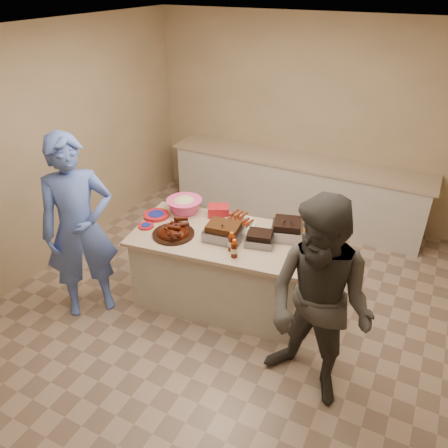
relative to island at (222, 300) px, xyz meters
The scene contains 20 objects.
room 0.09m from the island, 44.23° to the right, with size 4.50×5.00×2.70m, color tan, non-canonical shape.
back_counter 2.18m from the island, 88.18° to the left, with size 3.60×0.64×0.90m, color beige, non-canonical shape.
island is the anchor object (origin of this frame).
rib_platter 0.97m from the island, 153.29° to the right, with size 0.42×0.42×0.17m, color #3E0E03, non-canonical shape.
pulled_pork_tray 0.84m from the island, 48.28° to the right, with size 0.36×0.27×0.11m, color #47230F.
brisket_tray 0.93m from the island, ahead, with size 0.27×0.22×0.08m, color black.
roasting_pan 1.06m from the island, 24.17° to the left, with size 0.31×0.31×0.12m, color gray.
coleslaw_bowl 1.04m from the island, 157.88° to the left, with size 0.38×0.38×0.26m, color #F2458D, non-canonical shape.
sausage_plate 0.89m from the island, 76.48° to the left, with size 0.33×0.33×0.06m, color silver.
mac_cheese_dish 1.09m from the island, 32.54° to the left, with size 0.32×0.23×0.09m, color orange.
bbq_bottle_a 0.89m from the island, 44.11° to the right, with size 0.07×0.07×0.19m, color #441306.
bbq_bottle_b 0.93m from the island, 46.05° to the right, with size 0.06×0.06×0.19m, color #441306.
mustard_bottle 0.85m from the island, 165.67° to the left, with size 0.04×0.04×0.12m, color #F2CE00.
sauce_bowl 0.87m from the island, 101.08° to the left, with size 0.13×0.04×0.13m, color silver.
plate_stack_large 1.16m from the island, behind, with size 0.27×0.27×0.03m, color #A7161D.
plate_stack_small 1.15m from the island, 164.40° to the right, with size 0.16×0.16×0.02m, color #A7161D.
plastic_cup 1.14m from the island, 160.09° to the left, with size 0.11×0.10×0.11m, color #9B6A21.
basket_stack 0.93m from the island, 121.79° to the left, with size 0.22×0.17×0.11m, color #A7161D.
guest_blue 1.38m from the island, 149.25° to the right, with size 0.70×1.92×0.46m, color #5171D0.
guest_gray 1.37m from the island, 29.99° to the right, with size 0.88×1.82×0.69m, color #45433E.
Camera 1 is at (1.63, -3.22, 3.13)m, focal length 35.00 mm.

